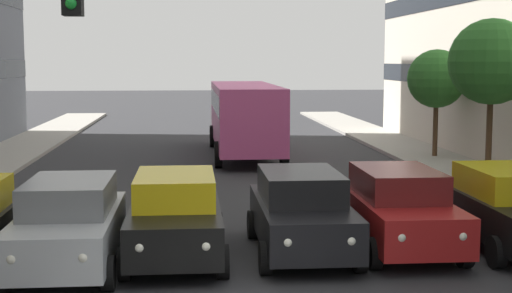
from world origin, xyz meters
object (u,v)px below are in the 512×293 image
street_tree_2 (492,62)px  car_1 (399,209)px  car_4 (69,224)px  car_0 (509,207)px  bus_behind_traffic (244,112)px  car_2 (301,212)px  street_tree_3 (437,79)px  car_3 (175,216)px

street_tree_2 → car_1: bearing=56.8°
car_1 → car_4: same height
car_0 → bus_behind_traffic: bus_behind_traffic is taller
car_2 → bus_behind_traffic: 16.37m
car_1 → bus_behind_traffic: (2.12, -16.17, 0.97)m
car_0 → bus_behind_traffic: (4.52, -16.27, 0.97)m
car_0 → car_2: (4.52, 0.07, 0.00)m
car_1 → car_4: 6.82m
street_tree_2 → street_tree_3: bearing=-92.0°
car_1 → car_3: 4.74m
bus_behind_traffic → street_tree_2: street_tree_2 is taller
car_0 → car_3: size_ratio=1.00×
car_1 → car_4: size_ratio=1.00×
car_2 → street_tree_2: (-7.44, -8.30, 3.08)m
car_2 → car_4: bearing=8.8°
car_1 → car_0: bearing=177.7°
car_4 → car_1: bearing=-172.5°
car_4 → bus_behind_traffic: bearing=-105.2°
street_tree_2 → car_3: bearing=40.1°
bus_behind_traffic → car_3: bearing=81.0°
street_tree_3 → bus_behind_traffic: bearing=-15.4°
car_3 → street_tree_2: street_tree_2 is taller
car_0 → car_1: size_ratio=1.00×
car_1 → street_tree_2: (-5.32, -8.13, 3.08)m
car_3 → car_4: same height
street_tree_2 → car_4: bearing=36.7°
car_3 → bus_behind_traffic: bearing=-99.0°
car_2 → car_3: same height
car_2 → street_tree_2: bearing=-131.9°
bus_behind_traffic → street_tree_3: 8.05m
car_1 → street_tree_2: bearing=-123.2°
car_2 → street_tree_3: street_tree_3 is taller
car_0 → bus_behind_traffic: 16.91m
car_4 → street_tree_2: (-12.08, -9.02, 3.08)m
car_3 → bus_behind_traffic: (-2.61, -16.48, 0.97)m
street_tree_2 → street_tree_3: (-0.20, -5.93, -0.69)m
bus_behind_traffic → car_4: bearing=74.8°
car_1 → car_2: size_ratio=1.00×
street_tree_3 → car_1: bearing=68.6°
bus_behind_traffic → street_tree_3: (-7.64, 2.10, 1.41)m
car_2 → car_3: 2.61m
car_3 → street_tree_2: 13.48m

